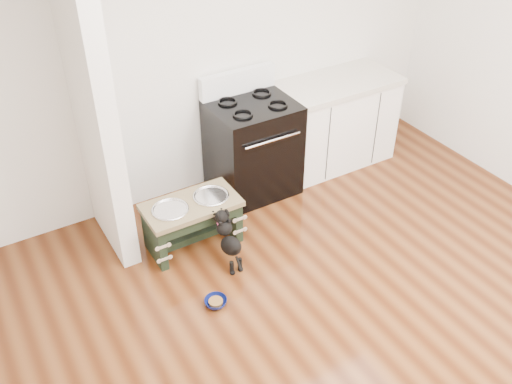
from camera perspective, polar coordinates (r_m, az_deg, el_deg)
name	(u,v)px	position (r m, az deg, el deg)	size (l,w,h in m)	color
ground	(376,348)	(4.28, 11.90, -15.05)	(5.00, 5.00, 0.00)	#431E0C
room_shell	(412,155)	(3.23, 15.38, 3.61)	(5.00, 5.00, 5.00)	silver
partition_wall	(91,100)	(4.47, -16.15, 8.85)	(0.15, 0.80, 2.70)	silver
oven_range	(253,146)	(5.40, -0.35, 4.60)	(0.76, 0.69, 1.14)	black
cabinet_run	(334,122)	(5.91, 7.84, 6.93)	(1.24, 0.64, 0.91)	white
dog_feeder	(192,215)	(4.82, -6.39, -2.35)	(0.80, 0.43, 0.46)	black
puppy	(228,238)	(4.64, -2.79, -4.66)	(0.14, 0.41, 0.49)	black
floor_bowl	(216,302)	(4.46, -4.04, -10.92)	(0.23, 0.23, 0.05)	#0B1451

